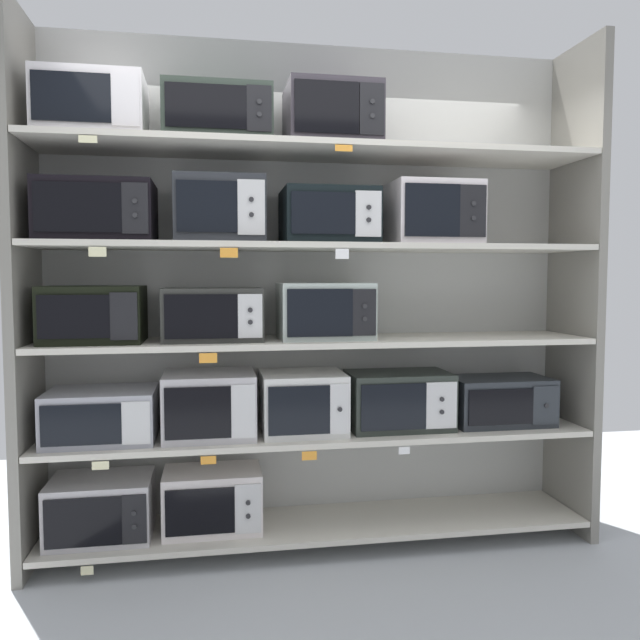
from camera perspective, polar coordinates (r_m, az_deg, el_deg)
back_panel at (r=3.63m, az=-0.75°, el=2.64°), size 3.12×0.04×2.77m
upright_left at (r=3.43m, az=-25.36°, el=2.19°), size 0.05×0.52×2.77m
upright_right at (r=3.89m, az=22.16°, el=2.44°), size 0.05×0.52×2.77m
shelf_0 at (r=3.61m, az=0.00°, el=-18.08°), size 2.92×0.52×0.03m
microwave_0 at (r=3.55m, az=-19.26°, el=-15.81°), size 0.51×0.40×0.31m
microwave_1 at (r=3.50m, az=-9.74°, el=-15.81°), size 0.51×0.34×0.32m
price_tag_0 at (r=3.40m, az=-20.42°, el=-20.58°), size 0.06×0.00×0.04m
shelf_1 at (r=3.46m, az=0.00°, el=-10.30°), size 2.92×0.52×0.03m
microwave_2 at (r=3.42m, az=-19.21°, el=-8.19°), size 0.54×0.42×0.26m
microwave_3 at (r=3.36m, az=-10.02°, el=-7.57°), size 0.47×0.42×0.34m
microwave_4 at (r=3.40m, az=-1.59°, el=-7.50°), size 0.44×0.42×0.32m
microwave_5 at (r=3.52m, az=7.17°, el=-7.25°), size 0.56×0.36×0.31m
microwave_6 at (r=3.74m, az=15.99°, el=-7.06°), size 0.56×0.35×0.27m
price_tag_1 at (r=3.21m, az=-19.34°, el=-12.38°), size 0.08×0.00×0.04m
price_tag_2 at (r=3.17m, az=-10.11°, el=-12.45°), size 0.07×0.00×0.04m
price_tag_3 at (r=3.20m, az=-0.98°, el=-12.24°), size 0.08×0.00×0.04m
price_tag_4 at (r=3.31m, az=7.67°, el=-11.68°), size 0.06×0.00×0.04m
shelf_2 at (r=3.37m, az=0.00°, el=-1.95°), size 2.92×0.52×0.03m
microwave_7 at (r=3.36m, az=-19.85°, el=0.49°), size 0.48×0.39×0.29m
microwave_8 at (r=3.30m, az=-9.73°, el=0.51°), size 0.51×0.37×0.27m
microwave_9 at (r=3.36m, az=0.42°, el=0.84°), size 0.49×0.39×0.30m
price_tag_5 at (r=3.06m, az=-10.14°, el=-3.43°), size 0.09×0.00×0.05m
shelf_3 at (r=3.36m, az=0.00°, el=6.65°), size 2.92×0.52×0.03m
microwave_10 at (r=3.36m, az=-19.52°, el=9.24°), size 0.55×0.44×0.30m
microwave_11 at (r=3.32m, az=-9.11°, el=9.83°), size 0.46×0.36×0.34m
microwave_12 at (r=3.37m, az=0.76°, el=9.34°), size 0.49×0.43×0.29m
microwave_13 at (r=3.52m, az=10.12°, el=9.45°), size 0.47×0.42×0.34m
price_tag_6 at (r=3.08m, az=-19.59°, el=5.87°), size 0.08×0.00×0.05m
price_tag_7 at (r=3.04m, az=-8.28°, el=6.08°), size 0.08×0.00×0.05m
price_tag_8 at (r=3.11m, az=2.03°, el=6.04°), size 0.07×0.00×0.05m
shelf_4 at (r=3.42m, az=0.00°, el=15.14°), size 2.92×0.52×0.03m
microwave_14 at (r=3.45m, az=-20.02°, el=17.68°), size 0.51×0.38×0.31m
microwave_15 at (r=3.40m, az=-9.31°, el=17.78°), size 0.54×0.41×0.27m
microwave_16 at (r=3.46m, az=1.07°, el=17.95°), size 0.48×0.41×0.32m
price_tag_9 at (r=3.15m, az=-20.36°, el=15.17°), size 0.08×0.00×0.03m
price_tag_10 at (r=3.17m, az=2.18°, el=15.36°), size 0.09×0.00×0.03m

